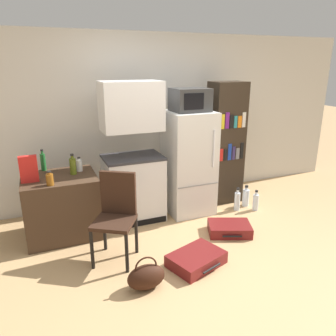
{
  "coord_description": "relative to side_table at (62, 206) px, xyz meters",
  "views": [
    {
      "loc": [
        -1.55,
        -2.57,
        2.01
      ],
      "look_at": [
        -0.15,
        0.85,
        0.82
      ],
      "focal_mm": 35.0,
      "sensor_mm": 36.0,
      "label": 1
    }
  ],
  "objects": [
    {
      "name": "cereal_box",
      "position": [
        -0.31,
        -0.07,
        0.52
      ],
      "size": [
        0.19,
        0.07,
        0.3
      ],
      "color": "red",
      "rests_on": "side_table"
    },
    {
      "name": "water_bottle_back",
      "position": [
        2.6,
        -0.33,
        -0.25
      ],
      "size": [
        0.08,
        0.08,
        0.3
      ],
      "color": "silver",
      "rests_on": "ground_plane"
    },
    {
      "name": "handbag",
      "position": [
        0.61,
        -1.36,
        -0.25
      ],
      "size": [
        0.36,
        0.2,
        0.33
      ],
      "color": "#33190F",
      "rests_on": "ground_plane"
    },
    {
      "name": "side_table",
      "position": [
        0.0,
        0.0,
        0.0
      ],
      "size": [
        0.84,
        0.7,
        0.75
      ],
      "color": "#422D1E",
      "rests_on": "ground_plane"
    },
    {
      "name": "microwave",
      "position": [
        1.71,
        0.05,
        1.18
      ],
      "size": [
        0.46,
        0.41,
        0.3
      ],
      "color": "#333333",
      "rests_on": "refrigerator"
    },
    {
      "name": "suitcase_small_flat",
      "position": [
        1.89,
        -0.77,
        -0.31
      ],
      "size": [
        0.6,
        0.51,
        0.13
      ],
      "rotation": [
        0.0,
        0.0,
        -0.39
      ],
      "color": "maroon",
      "rests_on": "ground_plane"
    },
    {
      "name": "water_bottle_front",
      "position": [
        2.56,
        -0.15,
        -0.24
      ],
      "size": [
        0.1,
        0.1,
        0.32
      ],
      "color": "silver",
      "rests_on": "ground_plane"
    },
    {
      "name": "chair",
      "position": [
        0.5,
        -0.73,
        0.17
      ],
      "size": [
        0.55,
        0.55,
        0.94
      ],
      "rotation": [
        0.0,
        0.0,
        -0.56
      ],
      "color": "black",
      "rests_on": "ground_plane"
    },
    {
      "name": "bottle_milk_white",
      "position": [
        0.26,
        0.12,
        0.45
      ],
      "size": [
        0.07,
        0.07,
        0.18
      ],
      "color": "white",
      "rests_on": "side_table"
    },
    {
      "name": "ground_plane",
      "position": [
        1.37,
        -1.25,
        -0.37
      ],
      "size": [
        24.0,
        24.0,
        0.0
      ],
      "primitive_type": "plane",
      "color": "tan"
    },
    {
      "name": "wall_back",
      "position": [
        1.57,
        0.75,
        0.84
      ],
      "size": [
        6.4,
        0.1,
        2.42
      ],
      "color": "beige",
      "rests_on": "ground_plane"
    },
    {
      "name": "kitchen_hutch",
      "position": [
        0.93,
        0.09,
        0.46
      ],
      "size": [
        0.75,
        0.53,
        1.81
      ],
      "color": "white",
      "rests_on": "ground_plane"
    },
    {
      "name": "water_bottle_middle",
      "position": [
        2.35,
        -0.23,
        -0.23
      ],
      "size": [
        0.08,
        0.08,
        0.34
      ],
      "color": "silver",
      "rests_on": "ground_plane"
    },
    {
      "name": "bottle_olive_oil",
      "position": [
        0.17,
        0.02,
        0.48
      ],
      "size": [
        0.08,
        0.08,
        0.25
      ],
      "color": "#566619",
      "rests_on": "side_table"
    },
    {
      "name": "refrigerator",
      "position": [
        1.71,
        0.05,
        0.33
      ],
      "size": [
        0.61,
        0.63,
        1.41
      ],
      "color": "silver",
      "rests_on": "ground_plane"
    },
    {
      "name": "bookshelf",
      "position": [
        2.36,
        0.18,
        0.51
      ],
      "size": [
        0.49,
        0.36,
        1.77
      ],
      "color": "#2D2319",
      "rests_on": "ground_plane"
    },
    {
      "name": "suitcase_large_flat",
      "position": [
        1.21,
        -1.21,
        -0.31
      ],
      "size": [
        0.65,
        0.55,
        0.13
      ],
      "rotation": [
        0.0,
        0.0,
        0.33
      ],
      "color": "maroon",
      "rests_on": "ground_plane"
    },
    {
      "name": "bottle_green_tall",
      "position": [
        -0.15,
        0.31,
        0.49
      ],
      "size": [
        0.06,
        0.06,
        0.27
      ],
      "color": "#1E6028",
      "rests_on": "side_table"
    },
    {
      "name": "bottle_amber_beer",
      "position": [
        -0.11,
        -0.27,
        0.44
      ],
      "size": [
        0.08,
        0.08,
        0.16
      ],
      "color": "brown",
      "rests_on": "side_table"
    }
  ]
}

